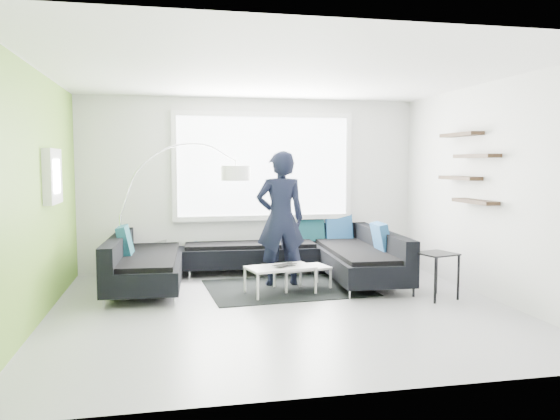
% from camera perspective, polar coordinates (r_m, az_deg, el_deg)
% --- Properties ---
extents(ground, '(5.50, 5.50, 0.00)m').
position_cam_1_polar(ground, '(6.71, 0.30, -10.26)').
color(ground, '#929298').
rests_on(ground, ground).
extents(room_shell, '(5.54, 5.04, 2.82)m').
position_cam_1_polar(room_shell, '(6.68, 0.26, 5.37)').
color(room_shell, silver).
rests_on(room_shell, ground).
extents(sectional_sofa, '(4.16, 2.70, 0.87)m').
position_cam_1_polar(sectional_sofa, '(8.03, -2.66, -4.91)').
color(sectional_sofa, black).
rests_on(sectional_sofa, ground).
extents(rug, '(2.30, 1.75, 0.01)m').
position_cam_1_polar(rug, '(7.75, 0.76, -8.14)').
color(rug, black).
rests_on(rug, ground).
extents(coffee_table, '(1.26, 0.90, 0.37)m').
position_cam_1_polar(coffee_table, '(7.55, 1.22, -7.09)').
color(coffee_table, white).
rests_on(coffee_table, ground).
extents(arc_lamp, '(1.92, 0.59, 2.05)m').
position_cam_1_polar(arc_lamp, '(8.00, -16.37, -0.51)').
color(arc_lamp, silver).
rests_on(arc_lamp, ground).
extents(side_table, '(0.54, 0.54, 0.60)m').
position_cam_1_polar(side_table, '(7.41, 15.97, -6.61)').
color(side_table, black).
rests_on(side_table, ground).
extents(person, '(0.71, 0.47, 1.93)m').
position_cam_1_polar(person, '(7.79, 0.05, -0.92)').
color(person, black).
rests_on(person, ground).
extents(laptop, '(0.55, 0.54, 0.03)m').
position_cam_1_polar(laptop, '(7.33, 0.79, -5.86)').
color(laptop, black).
rests_on(laptop, coffee_table).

